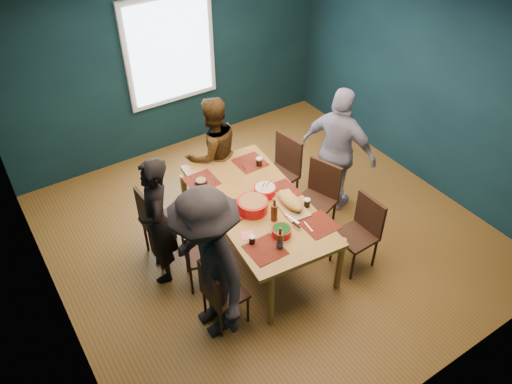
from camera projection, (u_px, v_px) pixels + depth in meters
room at (256, 132)px, 5.63m from camera, size 5.01×5.01×2.71m
dining_table at (257, 207)px, 5.63m from camera, size 1.23×2.16×0.79m
chair_left_far at (157, 221)px, 5.66m from camera, size 0.46×0.46×0.98m
chair_left_mid at (195, 250)px, 5.40m from camera, size 0.49×0.49×0.87m
chair_left_near at (218, 291)px, 4.97m from camera, size 0.39×0.39×0.84m
chair_right_far at (282, 167)px, 6.45m from camera, size 0.51×0.51×0.99m
chair_right_mid at (319, 193)px, 6.07m from camera, size 0.55×0.55×0.95m
chair_right_near at (362, 228)px, 5.63m from camera, size 0.42×0.42×0.90m
person_far_left at (157, 222)px, 5.33m from camera, size 0.54×0.66×1.57m
person_back at (213, 154)px, 6.34m from camera, size 0.76×0.60×1.55m
person_right at (338, 151)px, 6.24m from camera, size 0.78×1.08×1.71m
person_near_left at (208, 266)px, 4.70m from camera, size 0.68×1.16×1.77m
bowl_salad at (253, 205)px, 5.42m from camera, size 0.33×0.33×0.14m
bowl_dumpling at (265, 190)px, 5.65m from camera, size 0.26×0.26×0.24m
bowl_herbs at (281, 231)px, 5.14m from camera, size 0.21×0.21×0.09m
cutting_board at (290, 202)px, 5.48m from camera, size 0.32×0.64×0.14m
small_bowl at (201, 182)px, 5.82m from camera, size 0.15×0.15×0.06m
beer_bottle_a at (280, 241)px, 4.96m from camera, size 0.07×0.07×0.27m
beer_bottle_b at (274, 212)px, 5.28m from camera, size 0.07×0.07×0.28m
cola_glass_a at (252, 239)px, 5.04m from camera, size 0.07×0.07×0.09m
cola_glass_b at (307, 202)px, 5.49m from camera, size 0.07×0.07×0.10m
cola_glass_c at (259, 161)px, 6.08m from camera, size 0.08×0.08×0.11m
cola_glass_d at (220, 202)px, 5.48m from camera, size 0.08×0.08×0.11m
napkin_a at (283, 191)px, 5.74m from camera, size 0.13×0.13×0.00m
napkin_b at (248, 235)px, 5.16m from camera, size 0.18×0.18×0.00m
napkin_c at (318, 227)px, 5.25m from camera, size 0.14×0.14×0.00m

